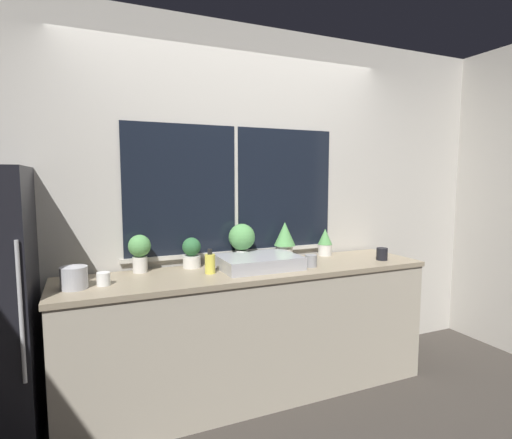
{
  "coord_description": "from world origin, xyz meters",
  "views": [
    {
      "loc": [
        -1.08,
        -2.24,
        1.56
      ],
      "look_at": [
        0.03,
        0.29,
        1.27
      ],
      "focal_mm": 28.0,
      "sensor_mm": 36.0,
      "label": 1
    }
  ],
  "objects_px": {
    "potted_plant_center": "(242,239)",
    "mug_grey": "(311,261)",
    "potted_plant_far_left": "(140,250)",
    "potted_plant_far_right": "(325,242)",
    "sink": "(258,262)",
    "potted_plant_right": "(285,239)",
    "mug_white": "(103,279)",
    "kettle": "(74,277)",
    "soap_bottle": "(210,263)",
    "mug_black": "(382,254)",
    "potted_plant_left": "(192,252)"
  },
  "relations": [
    {
      "from": "potted_plant_far_right",
      "to": "mug_white",
      "type": "bearing_deg",
      "value": -171.52
    },
    {
      "from": "mug_black",
      "to": "kettle",
      "type": "height_order",
      "value": "kettle"
    },
    {
      "from": "sink",
      "to": "mug_white",
      "type": "bearing_deg",
      "value": -177.1
    },
    {
      "from": "mug_white",
      "to": "mug_grey",
      "type": "xyz_separation_m",
      "value": [
        1.4,
        -0.06,
        0.0
      ]
    },
    {
      "from": "potted_plant_left",
      "to": "kettle",
      "type": "bearing_deg",
      "value": -160.76
    },
    {
      "from": "potted_plant_right",
      "to": "soap_bottle",
      "type": "bearing_deg",
      "value": -161.92
    },
    {
      "from": "potted_plant_right",
      "to": "mug_black",
      "type": "bearing_deg",
      "value": -26.43
    },
    {
      "from": "potted_plant_far_left",
      "to": "potted_plant_far_right",
      "type": "xyz_separation_m",
      "value": [
        1.48,
        0.0,
        -0.04
      ]
    },
    {
      "from": "potted_plant_far_right",
      "to": "soap_bottle",
      "type": "xyz_separation_m",
      "value": [
        -1.06,
        -0.22,
        -0.04
      ]
    },
    {
      "from": "mug_white",
      "to": "potted_plant_far_right",
      "type": "bearing_deg",
      "value": 8.48
    },
    {
      "from": "potted_plant_center",
      "to": "mug_black",
      "type": "height_order",
      "value": "potted_plant_center"
    },
    {
      "from": "mug_grey",
      "to": "kettle",
      "type": "height_order",
      "value": "kettle"
    },
    {
      "from": "potted_plant_far_left",
      "to": "potted_plant_far_right",
      "type": "bearing_deg",
      "value": 0.0
    },
    {
      "from": "potted_plant_far_right",
      "to": "mug_grey",
      "type": "height_order",
      "value": "potted_plant_far_right"
    },
    {
      "from": "sink",
      "to": "potted_plant_right",
      "type": "relative_size",
      "value": 1.9
    },
    {
      "from": "mug_white",
      "to": "kettle",
      "type": "height_order",
      "value": "kettle"
    },
    {
      "from": "sink",
      "to": "mug_white",
      "type": "height_order",
      "value": "sink"
    },
    {
      "from": "mug_white",
      "to": "mug_grey",
      "type": "height_order",
      "value": "mug_grey"
    },
    {
      "from": "potted_plant_far_right",
      "to": "mug_black",
      "type": "bearing_deg",
      "value": -47.96
    },
    {
      "from": "potted_plant_right",
      "to": "soap_bottle",
      "type": "relative_size",
      "value": 1.77
    },
    {
      "from": "potted_plant_left",
      "to": "mug_grey",
      "type": "xyz_separation_m",
      "value": [
        0.8,
        -0.32,
        -0.07
      ]
    },
    {
      "from": "potted_plant_far_right",
      "to": "kettle",
      "type": "bearing_deg",
      "value": -171.97
    },
    {
      "from": "potted_plant_center",
      "to": "potted_plant_right",
      "type": "xyz_separation_m",
      "value": [
        0.36,
        0.0,
        -0.02
      ]
    },
    {
      "from": "potted_plant_center",
      "to": "mug_grey",
      "type": "height_order",
      "value": "potted_plant_center"
    },
    {
      "from": "mug_black",
      "to": "kettle",
      "type": "bearing_deg",
      "value": 178.13
    },
    {
      "from": "sink",
      "to": "kettle",
      "type": "relative_size",
      "value": 3.68
    },
    {
      "from": "potted_plant_left",
      "to": "potted_plant_far_left",
      "type": "bearing_deg",
      "value": 180.0
    },
    {
      "from": "sink",
      "to": "potted_plant_center",
      "type": "distance_m",
      "value": 0.25
    },
    {
      "from": "mug_black",
      "to": "sink",
      "type": "bearing_deg",
      "value": 172.41
    },
    {
      "from": "potted_plant_right",
      "to": "mug_black",
      "type": "distance_m",
      "value": 0.77
    },
    {
      "from": "kettle",
      "to": "potted_plant_center",
      "type": "bearing_deg",
      "value": 13.05
    },
    {
      "from": "soap_bottle",
      "to": "kettle",
      "type": "relative_size",
      "value": 1.1
    },
    {
      "from": "sink",
      "to": "potted_plant_far_left",
      "type": "bearing_deg",
      "value": 165.44
    },
    {
      "from": "sink",
      "to": "potted_plant_right",
      "type": "height_order",
      "value": "potted_plant_right"
    },
    {
      "from": "sink",
      "to": "potted_plant_far_right",
      "type": "xyz_separation_m",
      "value": [
        0.69,
        0.21,
        0.07
      ]
    },
    {
      "from": "mug_black",
      "to": "mug_grey",
      "type": "distance_m",
      "value": 0.63
    },
    {
      "from": "potted_plant_right",
      "to": "mug_black",
      "type": "height_order",
      "value": "potted_plant_right"
    },
    {
      "from": "sink",
      "to": "mug_white",
      "type": "distance_m",
      "value": 1.04
    },
    {
      "from": "potted_plant_far_right",
      "to": "soap_bottle",
      "type": "bearing_deg",
      "value": -168.11
    },
    {
      "from": "potted_plant_right",
      "to": "sink",
      "type": "bearing_deg",
      "value": -147.1
    },
    {
      "from": "soap_bottle",
      "to": "sink",
      "type": "bearing_deg",
      "value": 2.7
    },
    {
      "from": "sink",
      "to": "mug_grey",
      "type": "distance_m",
      "value": 0.38
    },
    {
      "from": "mug_black",
      "to": "mug_grey",
      "type": "relative_size",
      "value": 1.1
    },
    {
      "from": "potted_plant_far_left",
      "to": "mug_white",
      "type": "bearing_deg",
      "value": -133.63
    },
    {
      "from": "potted_plant_far_right",
      "to": "mug_black",
      "type": "distance_m",
      "value": 0.46
    },
    {
      "from": "potted_plant_far_left",
      "to": "mug_white",
      "type": "height_order",
      "value": "potted_plant_far_left"
    },
    {
      "from": "potted_plant_right",
      "to": "potted_plant_left",
      "type": "bearing_deg",
      "value": 180.0
    },
    {
      "from": "potted_plant_far_right",
      "to": "mug_white",
      "type": "xyz_separation_m",
      "value": [
        -1.73,
        -0.26,
        -0.07
      ]
    },
    {
      "from": "soap_bottle",
      "to": "mug_grey",
      "type": "xyz_separation_m",
      "value": [
        0.73,
        -0.1,
        -0.03
      ]
    },
    {
      "from": "potted_plant_far_right",
      "to": "kettle",
      "type": "distance_m",
      "value": 1.91
    }
  ]
}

